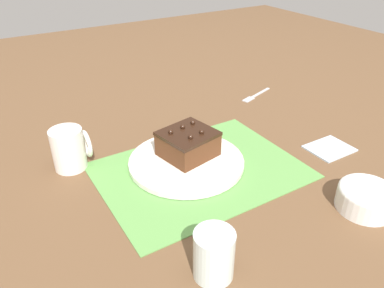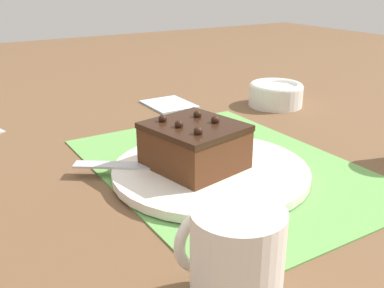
% 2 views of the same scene
% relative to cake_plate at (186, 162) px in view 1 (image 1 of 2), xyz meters
% --- Properties ---
extents(ground_plane, '(3.00, 3.00, 0.00)m').
position_rel_cake_plate_xyz_m(ground_plane, '(0.01, -0.04, -0.01)').
color(ground_plane, brown).
extents(placemat_woven, '(0.46, 0.34, 0.00)m').
position_rel_cake_plate_xyz_m(placemat_woven, '(0.01, -0.04, -0.01)').
color(placemat_woven, '#609E4C').
rests_on(placemat_woven, ground_plane).
extents(cake_plate, '(0.27, 0.27, 0.01)m').
position_rel_cake_plate_xyz_m(cake_plate, '(0.00, 0.00, 0.00)').
color(cake_plate, white).
rests_on(cake_plate, placemat_woven).
extents(chocolate_cake, '(0.14, 0.13, 0.07)m').
position_rel_cake_plate_xyz_m(chocolate_cake, '(0.02, 0.02, 0.04)').
color(chocolate_cake, '#512D19').
rests_on(chocolate_cake, cake_plate).
extents(serving_knife, '(0.15, 0.20, 0.01)m').
position_rel_cake_plate_xyz_m(serving_knife, '(0.02, 0.04, 0.01)').
color(serving_knife, '#472D19').
rests_on(serving_knife, cake_plate).
extents(drinking_glass, '(0.07, 0.07, 0.09)m').
position_rel_cake_plate_xyz_m(drinking_glass, '(-0.13, -0.30, 0.03)').
color(drinking_glass, silver).
rests_on(drinking_glass, ground_plane).
extents(small_bowl, '(0.11, 0.11, 0.05)m').
position_rel_cake_plate_xyz_m(small_bowl, '(0.23, -0.32, 0.02)').
color(small_bowl, white).
rests_on(small_bowl, ground_plane).
extents(coffee_mug, '(0.09, 0.08, 0.10)m').
position_rel_cake_plate_xyz_m(coffee_mug, '(-0.23, 0.14, 0.04)').
color(coffee_mug, silver).
rests_on(coffee_mug, ground_plane).
extents(folded_napkin, '(0.11, 0.09, 0.01)m').
position_rel_cake_plate_xyz_m(folded_napkin, '(0.35, -0.13, -0.01)').
color(folded_napkin, silver).
rests_on(folded_napkin, ground_plane).
extents(dessert_fork, '(0.15, 0.06, 0.01)m').
position_rel_cake_plate_xyz_m(dessert_fork, '(0.41, 0.24, -0.01)').
color(dessert_fork, '#B7BABF').
rests_on(dessert_fork, ground_plane).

